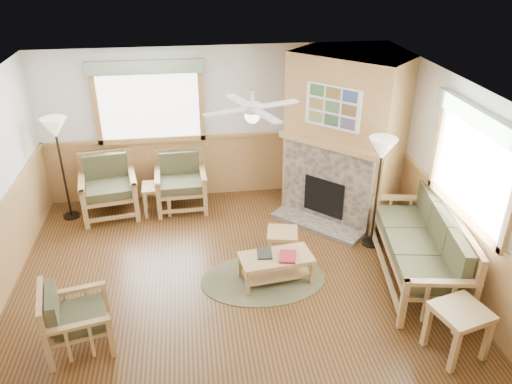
{
  "coord_description": "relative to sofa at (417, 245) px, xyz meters",
  "views": [
    {
      "loc": [
        -0.44,
        -5.33,
        4.29
      ],
      "look_at": [
        0.4,
        0.7,
        1.15
      ],
      "focal_mm": 35.0,
      "sensor_mm": 36.0,
      "label": 1
    }
  ],
  "objects": [
    {
      "name": "floor",
      "position": [
        -2.55,
        -0.05,
        -0.51
      ],
      "size": [
        6.0,
        6.0,
        0.01
      ],
      "primitive_type": "cube",
      "color": "#4E2F15",
      "rests_on": "ground"
    },
    {
      "name": "ceiling",
      "position": [
        -2.55,
        -0.05,
        2.19
      ],
      "size": [
        6.0,
        6.0,
        0.01
      ],
      "primitive_type": "cube",
      "color": "white",
      "rests_on": "floor"
    },
    {
      "name": "wall_back",
      "position": [
        -2.55,
        2.95,
        0.84
      ],
      "size": [
        6.0,
        0.02,
        2.7
      ],
      "primitive_type": "cube",
      "color": "silver",
      "rests_on": "floor"
    },
    {
      "name": "wall_right",
      "position": [
        0.45,
        -0.05,
        0.84
      ],
      "size": [
        0.02,
        6.0,
        2.7
      ],
      "primitive_type": "cube",
      "color": "silver",
      "rests_on": "floor"
    },
    {
      "name": "wainscot",
      "position": [
        -2.55,
        -0.05,
        0.04
      ],
      "size": [
        6.0,
        6.0,
        1.1
      ],
      "primitive_type": null,
      "color": "#A97C45",
      "rests_on": "floor"
    },
    {
      "name": "fireplace",
      "position": [
        -0.5,
        2.0,
        0.84
      ],
      "size": [
        3.11,
        3.11,
        2.7
      ],
      "primitive_type": null,
      "rotation": [
        0.0,
        0.0,
        -0.79
      ],
      "color": "#A97C45",
      "rests_on": "floor"
    },
    {
      "name": "window_back",
      "position": [
        -3.65,
        2.91,
        2.02
      ],
      "size": [
        1.9,
        0.16,
        1.5
      ],
      "primitive_type": null,
      "color": "white",
      "rests_on": "wall_back"
    },
    {
      "name": "window_right",
      "position": [
        0.41,
        -0.25,
        2.02
      ],
      "size": [
        0.16,
        1.9,
        1.5
      ],
      "primitive_type": null,
      "color": "white",
      "rests_on": "wall_right"
    },
    {
      "name": "ceiling_fan",
      "position": [
        -2.25,
        0.25,
        2.15
      ],
      "size": [
        1.59,
        1.59,
        0.36
      ],
      "primitive_type": null,
      "rotation": [
        0.0,
        0.0,
        0.35
      ],
      "color": "white",
      "rests_on": "ceiling"
    },
    {
      "name": "sofa",
      "position": [
        0.0,
        0.0,
        0.0
      ],
      "size": [
        2.33,
        1.27,
        1.02
      ],
      "primitive_type": null,
      "rotation": [
        0.0,
        0.0,
        -1.74
      ],
      "color": "#AC8550",
      "rests_on": "floor"
    },
    {
      "name": "armchair_back_left",
      "position": [
        -4.43,
        2.41,
        -0.0
      ],
      "size": [
        1.03,
        1.03,
        1.01
      ],
      "primitive_type": null,
      "rotation": [
        0.0,
        0.0,
        0.16
      ],
      "color": "#AC8550",
      "rests_on": "floor"
    },
    {
      "name": "armchair_back_right",
      "position": [
        -3.21,
        2.49,
        -0.03
      ],
      "size": [
        0.87,
        0.87,
        0.95
      ],
      "primitive_type": null,
      "rotation": [
        0.0,
        0.0,
        0.03
      ],
      "color": "#AC8550",
      "rests_on": "floor"
    },
    {
      "name": "armchair_left",
      "position": [
        -4.41,
        -0.73,
        -0.1
      ],
      "size": [
        0.86,
        0.86,
        0.81
      ],
      "primitive_type": null,
      "rotation": [
        0.0,
        0.0,
        1.78
      ],
      "color": "#AC8550",
      "rests_on": "floor"
    },
    {
      "name": "coffee_table",
      "position": [
        -1.94,
        0.16,
        -0.31
      ],
      "size": [
        1.04,
        0.61,
        0.4
      ],
      "primitive_type": null,
      "rotation": [
        0.0,
        0.0,
        0.13
      ],
      "color": "#AC8550",
      "rests_on": "floor"
    },
    {
      "name": "end_table_chairs",
      "position": [
        -3.63,
        2.34,
        -0.25
      ],
      "size": [
        0.48,
        0.46,
        0.52
      ],
      "primitive_type": null,
      "rotation": [
        0.0,
        0.0,
        0.03
      ],
      "color": "#AC8550",
      "rests_on": "floor"
    },
    {
      "name": "end_table_sofa",
      "position": [
        -0.14,
        -1.45,
        -0.2
      ],
      "size": [
        0.67,
        0.66,
        0.62
      ],
      "primitive_type": null,
      "rotation": [
        0.0,
        0.0,
        0.26
      ],
      "color": "#AC8550",
      "rests_on": "floor"
    },
    {
      "name": "footstool",
      "position": [
        -1.73,
        0.79,
        -0.32
      ],
      "size": [
        0.52,
        0.52,
        0.39
      ],
      "primitive_type": null,
      "rotation": [
        0.0,
        0.0,
        -0.2
      ],
      "color": "#AC8550",
      "rests_on": "floor"
    },
    {
      "name": "braided_rug",
      "position": [
        -2.11,
        0.19,
        -0.5
      ],
      "size": [
        2.08,
        2.08,
        0.01
      ],
      "primitive_type": "cylinder",
      "rotation": [
        0.0,
        0.0,
        0.21
      ],
      "color": "brown",
      "rests_on": "floor"
    },
    {
      "name": "floor_lamp_left",
      "position": [
        -5.1,
        2.38,
        0.38
      ],
      "size": [
        0.46,
        0.46,
        1.77
      ],
      "primitive_type": null,
      "rotation": [
        0.0,
        0.0,
        -0.16
      ],
      "color": "black",
      "rests_on": "floor"
    },
    {
      "name": "floor_lamp_right",
      "position": [
        -0.31,
        0.86,
        0.38
      ],
      "size": [
        0.52,
        0.52,
        1.77
      ],
      "primitive_type": null,
      "rotation": [
        0.0,
        0.0,
        -0.35
      ],
      "color": "black",
      "rests_on": "floor"
    },
    {
      "name": "book_red",
      "position": [
        -1.79,
        0.11,
        -0.08
      ],
      "size": [
        0.29,
        0.34,
        0.03
      ],
      "primitive_type": "cube",
      "rotation": [
        0.0,
        0.0,
        -0.25
      ],
      "color": "maroon",
      "rests_on": "coffee_table"
    },
    {
      "name": "book_dark",
      "position": [
        -2.09,
        0.23,
        -0.09
      ],
      "size": [
        0.22,
        0.29,
        0.03
      ],
      "primitive_type": "cube",
      "rotation": [
        0.0,
        0.0,
        -0.09
      ],
      "color": "#252620",
      "rests_on": "coffee_table"
    }
  ]
}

